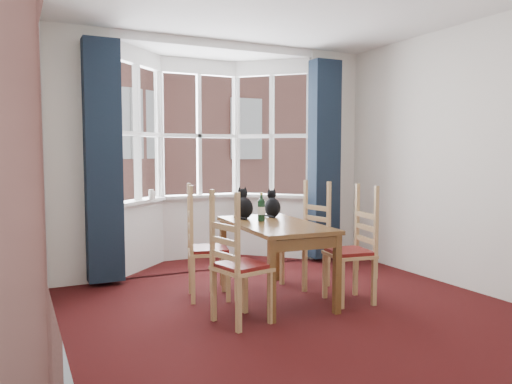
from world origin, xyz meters
TOP-DOWN VIEW (x-y plane):
  - floor at (0.00, 0.00)m, footprint 4.50×4.50m
  - wall_left at (-2.00, 0.00)m, footprint 0.00×4.50m
  - wall_right at (2.00, 0.00)m, footprint 0.00×4.50m
  - wall_back_pier_left at (-1.65, 2.25)m, footprint 0.70×0.12m
  - wall_back_pier_right at (1.65, 2.25)m, footprint 0.70×0.12m
  - bay_window at (0.00, 2.75)m, footprint 2.76×0.94m
  - curtain_left at (-1.42, 2.07)m, footprint 0.38×0.22m
  - curtain_right at (1.42, 2.07)m, footprint 0.38×0.22m
  - dining_table at (0.01, 0.81)m, footprint 0.83×1.43m
  - chair_left_near at (-0.66, 0.30)m, footprint 0.48×0.50m
  - chair_left_far at (-0.66, 1.15)m, footprint 0.50×0.51m
  - chair_right_near at (0.70, 0.39)m, footprint 0.46×0.47m
  - chair_right_far at (0.62, 1.12)m, footprint 0.48×0.49m
  - cat_left at (-0.13, 1.25)m, footprint 0.22×0.27m
  - cat_right at (0.21, 1.24)m, footprint 0.22×0.26m
  - wine_bottle at (-0.06, 0.98)m, footprint 0.07×0.07m
  - candle_tall at (-0.77, 2.60)m, footprint 0.06×0.06m
  - candle_short at (-0.74, 2.63)m, footprint 0.06×0.06m
  - street at (0.00, 32.25)m, footprint 80.00×80.00m
  - tenement_building at (0.00, 14.01)m, footprint 18.40×7.80m

SIDE VIEW (x-z plane):
  - street at x=0.00m, z-range -6.00..-6.00m
  - floor at x=0.00m, z-range 0.00..0.00m
  - chair_left_near at x=-0.66m, z-range 0.01..0.93m
  - chair_left_far at x=-0.66m, z-range 0.01..0.93m
  - chair_right_near at x=0.70m, z-range 0.01..0.93m
  - chair_right_far at x=0.62m, z-range 0.01..0.93m
  - dining_table at x=0.01m, z-range 0.28..1.04m
  - cat_right at x=0.21m, z-range 0.72..1.03m
  - wine_bottle at x=-0.06m, z-range 0.74..1.03m
  - cat_left at x=-0.13m, z-range 0.72..1.06m
  - candle_short at x=-0.74m, z-range 0.87..0.97m
  - candle_tall at x=-0.77m, z-range 0.87..0.99m
  - curtain_left at x=-1.42m, z-range 0.05..2.65m
  - curtain_right at x=1.42m, z-range 0.05..2.65m
  - wall_left at x=-2.00m, z-range -0.85..3.65m
  - wall_right at x=2.00m, z-range -0.85..3.65m
  - wall_back_pier_left at x=-1.65m, z-range 0.00..2.80m
  - wall_back_pier_right at x=1.65m, z-range 0.00..2.80m
  - bay_window at x=0.00m, z-range 0.00..2.80m
  - tenement_building at x=0.00m, z-range -6.00..9.20m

